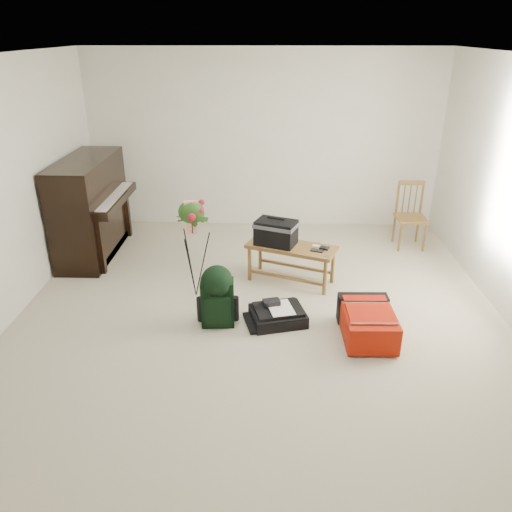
{
  "coord_description": "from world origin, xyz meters",
  "views": [
    {
      "loc": [
        0.09,
        -4.38,
        2.71
      ],
      "look_at": [
        -0.04,
        0.35,
        0.54
      ],
      "focal_mm": 35.0,
      "sensor_mm": 36.0,
      "label": 1
    }
  ],
  "objects_px": {
    "dining_chair": "(410,216)",
    "green_backpack": "(217,293)",
    "black_duffel": "(278,315)",
    "red_suitcase": "(367,320)",
    "flower_stand": "(194,250)",
    "piano": "(91,209)",
    "bench": "(281,238)"
  },
  "relations": [
    {
      "from": "piano",
      "to": "dining_chair",
      "type": "xyz_separation_m",
      "value": [
        4.16,
        0.36,
        -0.17
      ]
    },
    {
      "from": "bench",
      "to": "red_suitcase",
      "type": "bearing_deg",
      "value": -31.2
    },
    {
      "from": "red_suitcase",
      "to": "flower_stand",
      "type": "bearing_deg",
      "value": 156.38
    },
    {
      "from": "green_backpack",
      "to": "bench",
      "type": "bearing_deg",
      "value": 52.31
    },
    {
      "from": "piano",
      "to": "flower_stand",
      "type": "xyz_separation_m",
      "value": [
        1.47,
        -1.12,
        -0.05
      ]
    },
    {
      "from": "piano",
      "to": "green_backpack",
      "type": "relative_size",
      "value": 2.35
    },
    {
      "from": "flower_stand",
      "to": "piano",
      "type": "bearing_deg",
      "value": 132.02
    },
    {
      "from": "piano",
      "to": "flower_stand",
      "type": "relative_size",
      "value": 1.32
    },
    {
      "from": "black_duffel",
      "to": "flower_stand",
      "type": "relative_size",
      "value": 0.54
    },
    {
      "from": "green_backpack",
      "to": "piano",
      "type": "bearing_deg",
      "value": 132.3
    },
    {
      "from": "flower_stand",
      "to": "red_suitcase",
      "type": "bearing_deg",
      "value": -33.03
    },
    {
      "from": "dining_chair",
      "to": "bench",
      "type": "bearing_deg",
      "value": -148.34
    },
    {
      "from": "piano",
      "to": "red_suitcase",
      "type": "relative_size",
      "value": 2.12
    },
    {
      "from": "bench",
      "to": "black_duffel",
      "type": "relative_size",
      "value": 1.78
    },
    {
      "from": "bench",
      "to": "dining_chair",
      "type": "xyz_separation_m",
      "value": [
        1.75,
        1.13,
        -0.12
      ]
    },
    {
      "from": "red_suitcase",
      "to": "black_duffel",
      "type": "distance_m",
      "value": 0.88
    },
    {
      "from": "red_suitcase",
      "to": "green_backpack",
      "type": "relative_size",
      "value": 1.11
    },
    {
      "from": "piano",
      "to": "red_suitcase",
      "type": "height_order",
      "value": "piano"
    },
    {
      "from": "black_duffel",
      "to": "green_backpack",
      "type": "bearing_deg",
      "value": 171.79
    },
    {
      "from": "black_duffel",
      "to": "bench",
      "type": "bearing_deg",
      "value": 73.27
    },
    {
      "from": "black_duffel",
      "to": "green_backpack",
      "type": "distance_m",
      "value": 0.66
    },
    {
      "from": "red_suitcase",
      "to": "green_backpack",
      "type": "distance_m",
      "value": 1.47
    },
    {
      "from": "bench",
      "to": "green_backpack",
      "type": "distance_m",
      "value": 1.15
    },
    {
      "from": "red_suitcase",
      "to": "piano",
      "type": "bearing_deg",
      "value": 148.99
    },
    {
      "from": "green_backpack",
      "to": "red_suitcase",
      "type": "bearing_deg",
      "value": -9.12
    },
    {
      "from": "dining_chair",
      "to": "green_backpack",
      "type": "xyz_separation_m",
      "value": [
        -2.39,
        -2.07,
        -0.07
      ]
    },
    {
      "from": "black_duffel",
      "to": "flower_stand",
      "type": "bearing_deg",
      "value": 135.47
    },
    {
      "from": "piano",
      "to": "flower_stand",
      "type": "bearing_deg",
      "value": -37.39
    },
    {
      "from": "piano",
      "to": "bench",
      "type": "xyz_separation_m",
      "value": [
        2.41,
        -0.77,
        -0.05
      ]
    },
    {
      "from": "flower_stand",
      "to": "green_backpack",
      "type": "bearing_deg",
      "value": -73.06
    },
    {
      "from": "red_suitcase",
      "to": "flower_stand",
      "type": "distance_m",
      "value": 1.94
    },
    {
      "from": "green_backpack",
      "to": "flower_stand",
      "type": "height_order",
      "value": "flower_stand"
    }
  ]
}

